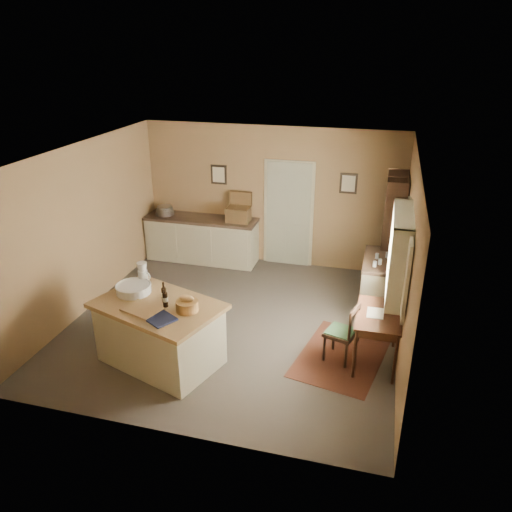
{
  "coord_description": "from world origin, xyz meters",
  "views": [
    {
      "loc": [
        2.1,
        -6.52,
        4.16
      ],
      "look_at": [
        0.33,
        0.11,
        1.15
      ],
      "focal_mm": 35.0,
      "sensor_mm": 36.0,
      "label": 1
    }
  ],
  "objects_px": {
    "work_island": "(160,331)",
    "sideboard": "(202,238)",
    "right_cabinet": "(381,284)",
    "writing_desk": "(378,320)",
    "shelving_unit": "(395,234)",
    "desk_chair": "(341,333)"
  },
  "relations": [
    {
      "from": "work_island",
      "to": "sideboard",
      "type": "bearing_deg",
      "value": 119.53
    },
    {
      "from": "shelving_unit",
      "to": "desk_chair",
      "type": "bearing_deg",
      "value": -104.72
    },
    {
      "from": "work_island",
      "to": "sideboard",
      "type": "relative_size",
      "value": 0.85
    },
    {
      "from": "sideboard",
      "to": "writing_desk",
      "type": "distance_m",
      "value": 4.45
    },
    {
      "from": "sideboard",
      "to": "shelving_unit",
      "type": "bearing_deg",
      "value": -4.95
    },
    {
      "from": "desk_chair",
      "to": "shelving_unit",
      "type": "height_order",
      "value": "shelving_unit"
    },
    {
      "from": "sideboard",
      "to": "writing_desk",
      "type": "height_order",
      "value": "sideboard"
    },
    {
      "from": "desk_chair",
      "to": "right_cabinet",
      "type": "xyz_separation_m",
      "value": [
        0.48,
        1.6,
        0.03
      ]
    },
    {
      "from": "sideboard",
      "to": "right_cabinet",
      "type": "relative_size",
      "value": 2.01
    },
    {
      "from": "shelving_unit",
      "to": "writing_desk",
      "type": "bearing_deg",
      "value": -93.74
    },
    {
      "from": "writing_desk",
      "to": "shelving_unit",
      "type": "bearing_deg",
      "value": 86.26
    },
    {
      "from": "work_island",
      "to": "sideboard",
      "type": "height_order",
      "value": "work_island"
    },
    {
      "from": "work_island",
      "to": "shelving_unit",
      "type": "distance_m",
      "value": 4.38
    },
    {
      "from": "work_island",
      "to": "shelving_unit",
      "type": "xyz_separation_m",
      "value": [
        3.03,
        3.11,
        0.55
      ]
    },
    {
      "from": "writing_desk",
      "to": "sideboard",
      "type": "bearing_deg",
      "value": 142.87
    },
    {
      "from": "desk_chair",
      "to": "right_cabinet",
      "type": "bearing_deg",
      "value": 90.08
    },
    {
      "from": "desk_chair",
      "to": "right_cabinet",
      "type": "distance_m",
      "value": 1.67
    },
    {
      "from": "work_island",
      "to": "writing_desk",
      "type": "distance_m",
      "value": 2.98
    },
    {
      "from": "right_cabinet",
      "to": "desk_chair",
      "type": "bearing_deg",
      "value": -106.75
    },
    {
      "from": "writing_desk",
      "to": "desk_chair",
      "type": "xyz_separation_m",
      "value": [
        -0.48,
        -0.06,
        -0.25
      ]
    },
    {
      "from": "writing_desk",
      "to": "right_cabinet",
      "type": "distance_m",
      "value": 1.55
    },
    {
      "from": "sideboard",
      "to": "right_cabinet",
      "type": "xyz_separation_m",
      "value": [
        3.54,
        -1.14,
        -0.02
      ]
    }
  ]
}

